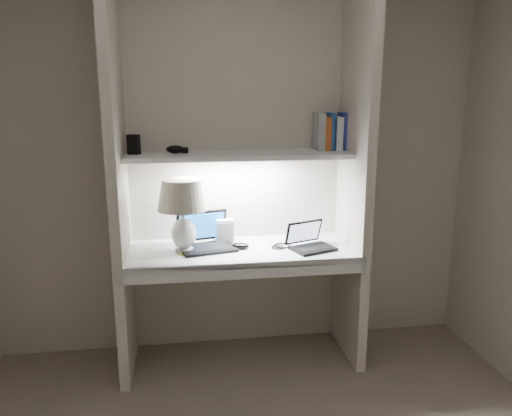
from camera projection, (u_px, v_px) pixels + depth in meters
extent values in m
cube|color=beige|center=(236.00, 167.00, 3.31)|extent=(3.20, 0.01, 2.50)
cube|color=beige|center=(118.00, 176.00, 2.94)|extent=(0.06, 0.55, 2.50)
cube|color=beige|center=(355.00, 171.00, 3.15)|extent=(0.06, 0.55, 2.50)
cube|color=white|center=(241.00, 252.00, 3.16)|extent=(1.40, 0.55, 0.04)
cube|color=silver|center=(246.00, 270.00, 2.92)|extent=(1.46, 0.03, 0.10)
cube|color=silver|center=(239.00, 155.00, 3.11)|extent=(1.40, 0.36, 0.03)
cube|color=white|center=(239.00, 159.00, 3.12)|extent=(0.60, 0.04, 0.02)
cylinder|color=white|center=(184.00, 250.00, 3.10)|extent=(0.11, 0.11, 0.02)
ellipsoid|color=white|center=(184.00, 234.00, 3.07)|extent=(0.15, 0.15, 0.19)
cylinder|color=white|center=(183.00, 216.00, 3.05)|extent=(0.02, 0.02, 0.08)
sphere|color=#FFD899|center=(183.00, 203.00, 3.03)|extent=(0.05, 0.05, 0.05)
cube|color=black|center=(208.00, 248.00, 3.13)|extent=(0.38, 0.30, 0.02)
cube|color=black|center=(208.00, 247.00, 3.13)|extent=(0.31, 0.22, 0.00)
cube|color=black|center=(201.00, 226.00, 3.23)|extent=(0.34, 0.13, 0.21)
cube|color=blue|center=(202.00, 226.00, 3.22)|extent=(0.30, 0.11, 0.17)
cube|color=black|center=(313.00, 249.00, 3.12)|extent=(0.30, 0.26, 0.02)
cube|color=black|center=(313.00, 247.00, 3.12)|extent=(0.25, 0.19, 0.00)
cube|color=black|center=(304.00, 232.00, 3.20)|extent=(0.26, 0.14, 0.15)
cube|color=silver|center=(304.00, 232.00, 3.19)|extent=(0.23, 0.11, 0.12)
cube|color=silver|center=(225.00, 231.00, 3.26)|extent=(0.12, 0.09, 0.16)
ellipsoid|color=black|center=(241.00, 246.00, 3.15)|extent=(0.13, 0.10, 0.04)
torus|color=black|center=(282.00, 245.00, 3.20)|extent=(0.13, 0.13, 0.01)
cube|color=yellow|center=(184.00, 254.00, 3.05)|extent=(0.08, 0.08, 0.00)
cube|color=#BCBCBC|center=(347.00, 133.00, 3.27)|extent=(0.04, 0.16, 0.22)
cube|color=navy|center=(342.00, 131.00, 3.27)|extent=(0.04, 0.16, 0.24)
cube|color=silver|center=(337.00, 133.00, 3.26)|extent=(0.04, 0.16, 0.21)
cube|color=#214D92|center=(329.00, 131.00, 3.26)|extent=(0.03, 0.16, 0.24)
cube|color=#B94E1A|center=(325.00, 133.00, 3.25)|extent=(0.04, 0.16, 0.21)
cube|color=#9C9DA1|center=(319.00, 131.00, 3.25)|extent=(0.04, 0.16, 0.24)
cube|color=black|center=(134.00, 144.00, 3.03)|extent=(0.08, 0.07, 0.12)
ellipsoid|color=black|center=(175.00, 149.00, 3.09)|extent=(0.12, 0.10, 0.05)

